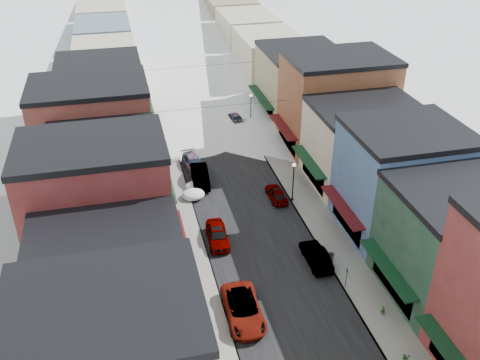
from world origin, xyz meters
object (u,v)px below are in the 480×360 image
trash_can (331,258)px  car_dark_hatch (200,176)px  car_silver_sedan (217,235)px  streetlamp_near (293,177)px  car_white_suv (243,309)px  car_green_sedan (316,256)px

trash_can → car_dark_hatch: bearing=117.8°
car_silver_sedan → streetlamp_near: 10.54m
car_white_suv → car_dark_hatch: 20.96m
car_dark_hatch → car_green_sedan: car_dark_hatch is taller
trash_can → streetlamp_near: 10.81m
trash_can → streetlamp_near: size_ratio=0.22×
car_green_sedan → car_dark_hatch: bearing=-65.1°
car_dark_hatch → car_white_suv: bearing=-86.5°
car_dark_hatch → car_green_sedan: bearing=-60.8°
car_green_sedan → streetlamp_near: size_ratio=1.07×
car_white_suv → car_dark_hatch: (0.27, 20.96, 0.03)m
trash_can → streetlamp_near: (0.00, 10.58, 2.25)m
car_silver_sedan → trash_can: size_ratio=5.04×
car_white_suv → streetlamp_near: 17.65m
car_green_sedan → trash_can: bearing=160.6°
car_dark_hatch → car_silver_sedan: bearing=-87.2°
car_silver_sedan → car_green_sedan: (7.78, -5.04, -0.03)m
car_silver_sedan → car_dark_hatch: car_dark_hatch is taller
streetlamp_near → trash_can: bearing=-90.0°
car_white_suv → car_silver_sedan: (-0.01, 9.95, -0.02)m
car_white_suv → car_silver_sedan: car_white_suv is taller
car_dark_hatch → trash_can: bearing=-58.0°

